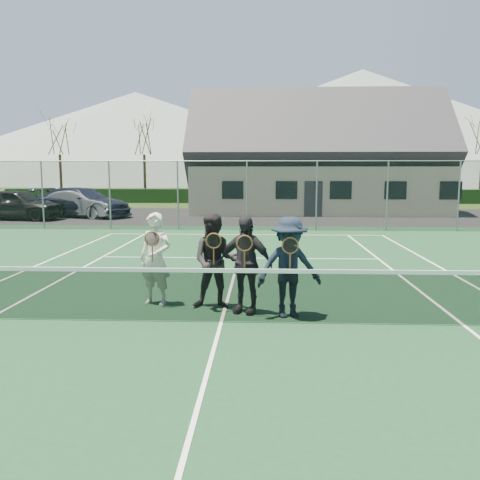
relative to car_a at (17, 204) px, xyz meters
The scene contains 21 objects.
ground 12.49m from the car_a, 10.71° to the left, with size 220.00×220.00×0.00m, color #2A4016.
court_surface 21.53m from the car_a, 55.30° to the right, with size 30.00×30.00×0.02m, color #14381E.
tarmac_carpark 8.60m from the car_a, 15.68° to the left, with size 40.00×12.00×0.01m, color black.
hedge_row 18.84m from the car_a, 49.45° to the left, with size 40.00×1.20×1.10m, color black.
hill_west 78.79m from the car_a, 99.37° to the left, with size 110.00×110.00×18.00m, color slate.
hill_centre 84.39m from the car_a, 67.36° to the left, with size 120.00×120.00×22.00m, color slate.
car_a is the anchor object (origin of this frame).
car_b 3.26m from the car_a, 25.47° to the left, with size 1.58×4.52×1.49m, color gray.
car_c 3.35m from the car_a, 30.00° to the left, with size 2.30×5.65×1.64m, color #191B32.
court_markings 21.53m from the car_a, 55.30° to the right, with size 11.03×23.83×0.01m.
tennis_net 21.51m from the car_a, 55.30° to the right, with size 11.68×0.08×1.10m.
perimeter_fence 12.96m from the car_a, 18.87° to the right, with size 30.07×0.07×3.02m.
clubhouse 17.72m from the car_a, 21.24° to the left, with size 15.60×8.20×7.70m.
tree_a 16.53m from the car_a, 103.77° to the left, with size 3.20×3.20×7.77m.
tree_b 16.43m from the car_a, 78.03° to the left, with size 3.20×3.20×7.77m.
tree_c 21.50m from the car_a, 47.07° to the left, with size 3.20×3.20×7.77m.
tree_d 29.11m from the car_a, 32.28° to the left, with size 3.20×3.20×7.77m.
player_a 19.80m from the car_a, 56.66° to the right, with size 0.76×0.62×1.80m.
player_b 20.64m from the car_a, 54.25° to the right, with size 0.89×0.70×1.80m.
player_c 21.21m from the car_a, 53.44° to the right, with size 1.14×0.78×1.80m.
player_d 21.88m from the car_a, 52.16° to the right, with size 1.29×0.93×1.80m.
Camera 1 is at (0.71, -8.46, 2.64)m, focal length 38.00 mm.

